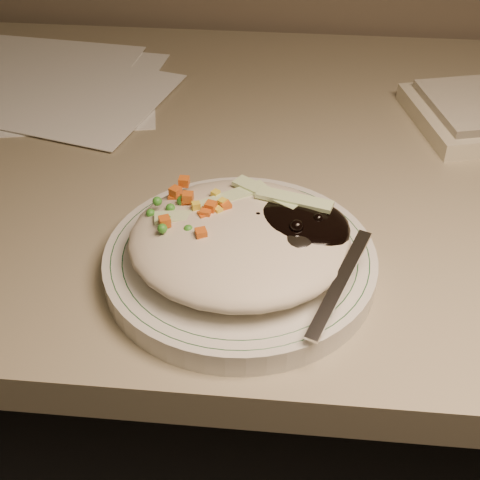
{
  "coord_description": "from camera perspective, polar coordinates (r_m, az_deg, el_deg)",
  "views": [
    {
      "loc": [
        -0.03,
        0.72,
        1.14
      ],
      "look_at": [
        -0.07,
        1.17,
        0.78
      ],
      "focal_mm": 50.0,
      "sensor_mm": 36.0,
      "label": 1
    }
  ],
  "objects": [
    {
      "name": "desk",
      "position": [
        0.89,
        5.93,
        -3.59
      ],
      "size": [
        1.4,
        0.7,
        0.74
      ],
      "color": "gray",
      "rests_on": "ground"
    },
    {
      "name": "papers",
      "position": [
        0.96,
        -16.9,
        12.72
      ],
      "size": [
        0.4,
        0.33,
        0.0
      ],
      "color": "white",
      "rests_on": "desk"
    },
    {
      "name": "plate_rim",
      "position": [
        0.59,
        0.0,
        -1.21
      ],
      "size": [
        0.23,
        0.23,
        0.0
      ],
      "color": "#144723",
      "rests_on": "plate"
    },
    {
      "name": "plate",
      "position": [
        0.6,
        0.0,
        -1.94
      ],
      "size": [
        0.24,
        0.24,
        0.02
      ],
      "primitive_type": "cylinder",
      "color": "silver",
      "rests_on": "desk"
    },
    {
      "name": "meal",
      "position": [
        0.57,
        0.42,
        0.37
      ],
      "size": [
        0.21,
        0.19,
        0.05
      ],
      "color": "#BCB198",
      "rests_on": "plate"
    }
  ]
}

